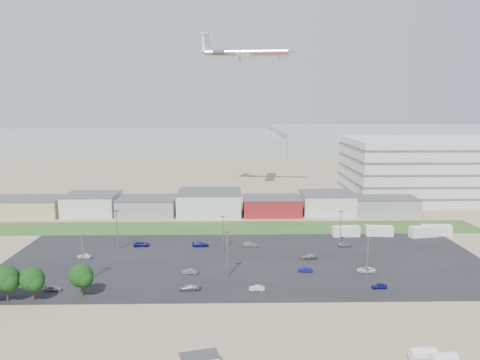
{
  "coord_description": "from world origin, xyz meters",
  "views": [
    {
      "loc": [
        1.61,
        -91.87,
        38.81
      ],
      "look_at": [
        3.82,
        22.0,
        20.21
      ],
      "focal_mm": 35.0,
      "sensor_mm": 36.0,
      "label": 1
    }
  ],
  "objects_px": {
    "parked_car_6": "(200,244)",
    "parked_car_13": "(257,288)",
    "parked_car_1": "(305,270)",
    "airliner": "(247,53)",
    "parked_car_5": "(84,256)",
    "parked_car_8": "(345,244)",
    "parked_car_11": "(250,244)",
    "parked_car_2": "(379,286)",
    "parked_car_0": "(366,270)",
    "parked_car_4": "(190,272)",
    "storage_tank_nw": "(423,354)",
    "parked_car_12": "(308,256)",
    "box_trailer_a": "(346,231)",
    "parked_car_10": "(53,288)",
    "parked_car_3": "(189,287)",
    "parked_car_9": "(142,244)"
  },
  "relations": [
    {
      "from": "parked_car_2",
      "to": "parked_car_3",
      "type": "bearing_deg",
      "value": -91.46
    },
    {
      "from": "parked_car_5",
      "to": "parked_car_8",
      "type": "height_order",
      "value": "parked_car_5"
    },
    {
      "from": "parked_car_0",
      "to": "parked_car_4",
      "type": "relative_size",
      "value": 1.2
    },
    {
      "from": "parked_car_5",
      "to": "parked_car_10",
      "type": "xyz_separation_m",
      "value": [
        -0.04,
        -20.99,
        -0.08
      ]
    },
    {
      "from": "parked_car_0",
      "to": "parked_car_13",
      "type": "height_order",
      "value": "parked_car_0"
    },
    {
      "from": "parked_car_12",
      "to": "parked_car_10",
      "type": "bearing_deg",
      "value": -73.76
    },
    {
      "from": "storage_tank_nw",
      "to": "parked_car_12",
      "type": "xyz_separation_m",
      "value": [
        -9.6,
        47.84,
        -0.58
      ]
    },
    {
      "from": "parked_car_2",
      "to": "parked_car_8",
      "type": "distance_m",
      "value": 29.4
    },
    {
      "from": "parked_car_9",
      "to": "parked_car_10",
      "type": "bearing_deg",
      "value": 154.96
    },
    {
      "from": "parked_car_0",
      "to": "parked_car_3",
      "type": "distance_m",
      "value": 41.45
    },
    {
      "from": "parked_car_10",
      "to": "parked_car_12",
      "type": "height_order",
      "value": "parked_car_12"
    },
    {
      "from": "parked_car_3",
      "to": "parked_car_10",
      "type": "xyz_separation_m",
      "value": [
        -28.47,
        0.04,
        -0.08
      ]
    },
    {
      "from": "parked_car_3",
      "to": "parked_car_2",
      "type": "bearing_deg",
      "value": 87.97
    },
    {
      "from": "parked_car_0",
      "to": "parked_car_5",
      "type": "height_order",
      "value": "parked_car_5"
    },
    {
      "from": "parked_car_0",
      "to": "parked_car_13",
      "type": "xyz_separation_m",
      "value": [
        -26.01,
        -10.21,
        -0.06
      ]
    },
    {
      "from": "airliner",
      "to": "parked_car_8",
      "type": "height_order",
      "value": "airliner"
    },
    {
      "from": "parked_car_5",
      "to": "parked_car_9",
      "type": "distance_m",
      "value": 16.07
    },
    {
      "from": "box_trailer_a",
      "to": "parked_car_6",
      "type": "bearing_deg",
      "value": -170.89
    },
    {
      "from": "box_trailer_a",
      "to": "parked_car_4",
      "type": "bearing_deg",
      "value": -148.22
    },
    {
      "from": "storage_tank_nw",
      "to": "parked_car_4",
      "type": "xyz_separation_m",
      "value": [
        -38.7,
        37.66,
        -0.59
      ]
    },
    {
      "from": "storage_tank_nw",
      "to": "parked_car_6",
      "type": "relative_size",
      "value": 0.88
    },
    {
      "from": "parked_car_10",
      "to": "parked_car_12",
      "type": "xyz_separation_m",
      "value": [
        56.95,
        19.5,
        0.07
      ]
    },
    {
      "from": "parked_car_4",
      "to": "parked_car_5",
      "type": "bearing_deg",
      "value": -111.53
    },
    {
      "from": "parked_car_11",
      "to": "parked_car_12",
      "type": "xyz_separation_m",
      "value": [
        14.26,
        -10.61,
        -0.01
      ]
    },
    {
      "from": "airliner",
      "to": "parked_car_5",
      "type": "bearing_deg",
      "value": -110.09
    },
    {
      "from": "storage_tank_nw",
      "to": "parked_car_10",
      "type": "bearing_deg",
      "value": 156.94
    },
    {
      "from": "parked_car_8",
      "to": "parked_car_10",
      "type": "xyz_separation_m",
      "value": [
        -68.65,
        -29.46,
        -0.07
      ]
    },
    {
      "from": "parked_car_5",
      "to": "parked_car_8",
      "type": "bearing_deg",
      "value": 104.31
    },
    {
      "from": "parked_car_0",
      "to": "parked_car_11",
      "type": "bearing_deg",
      "value": -121.41
    },
    {
      "from": "parked_car_12",
      "to": "parked_car_13",
      "type": "height_order",
      "value": "parked_car_12"
    },
    {
      "from": "parked_car_1",
      "to": "parked_car_10",
      "type": "distance_m",
      "value": 55.59
    },
    {
      "from": "parked_car_1",
      "to": "parked_car_13",
      "type": "distance_m",
      "value": 16.01
    },
    {
      "from": "parked_car_3",
      "to": "parked_car_5",
      "type": "relative_size",
      "value": 1.16
    },
    {
      "from": "parked_car_2",
      "to": "parked_car_5",
      "type": "bearing_deg",
      "value": -108.51
    },
    {
      "from": "parked_car_1",
      "to": "parked_car_13",
      "type": "height_order",
      "value": "parked_car_1"
    },
    {
      "from": "storage_tank_nw",
      "to": "parked_car_5",
      "type": "distance_m",
      "value": 82.81
    },
    {
      "from": "airliner",
      "to": "parked_car_4",
      "type": "bearing_deg",
      "value": -91.97
    },
    {
      "from": "parked_car_3",
      "to": "parked_car_6",
      "type": "relative_size",
      "value": 0.95
    },
    {
      "from": "parked_car_4",
      "to": "airliner",
      "type": "bearing_deg",
      "value": 171.66
    },
    {
      "from": "box_trailer_a",
      "to": "parked_car_2",
      "type": "distance_m",
      "value": 39.78
    },
    {
      "from": "box_trailer_a",
      "to": "parked_car_10",
      "type": "height_order",
      "value": "box_trailer_a"
    },
    {
      "from": "parked_car_2",
      "to": "parked_car_5",
      "type": "relative_size",
      "value": 0.88
    },
    {
      "from": "parked_car_0",
      "to": "parked_car_4",
      "type": "height_order",
      "value": "parked_car_0"
    },
    {
      "from": "airliner",
      "to": "parked_car_0",
      "type": "bearing_deg",
      "value": -67.73
    },
    {
      "from": "parked_car_6",
      "to": "parked_car_13",
      "type": "xyz_separation_m",
      "value": [
        13.85,
        -31.05,
        -0.11
      ]
    },
    {
      "from": "parked_car_11",
      "to": "parked_car_2",
      "type": "bearing_deg",
      "value": -142.46
    },
    {
      "from": "parked_car_6",
      "to": "parked_car_12",
      "type": "relative_size",
      "value": 1.07
    },
    {
      "from": "parked_car_1",
      "to": "parked_car_3",
      "type": "distance_m",
      "value": 28.11
    },
    {
      "from": "box_trailer_a",
      "to": "parked_car_3",
      "type": "height_order",
      "value": "box_trailer_a"
    },
    {
      "from": "parked_car_5",
      "to": "parked_car_12",
      "type": "distance_m",
      "value": 56.93
    }
  ]
}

